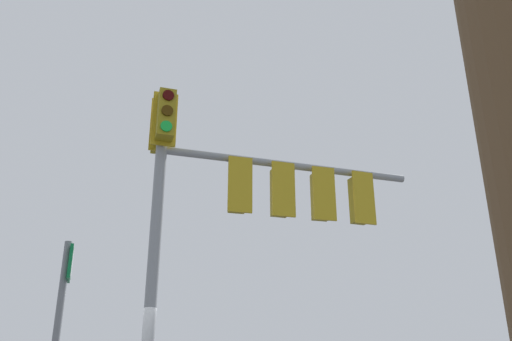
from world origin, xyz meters
The scene contains 1 object.
signal_mast_assembly centered at (-2.21, -0.14, 4.53)m, with size 5.08×1.09×6.30m.
Camera 1 is at (1.12, 8.35, 1.41)m, focal length 37.73 mm.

